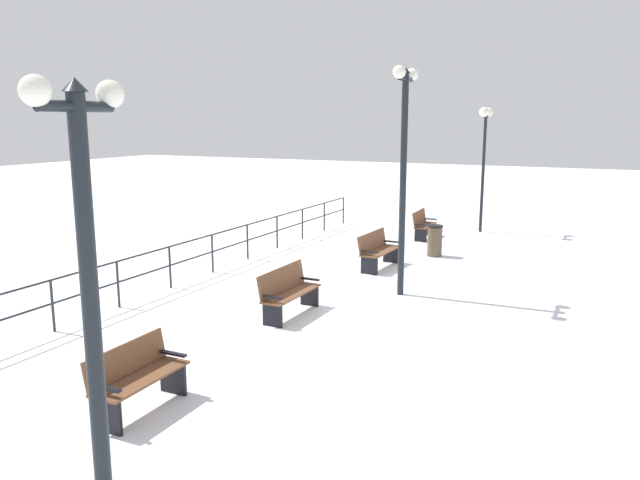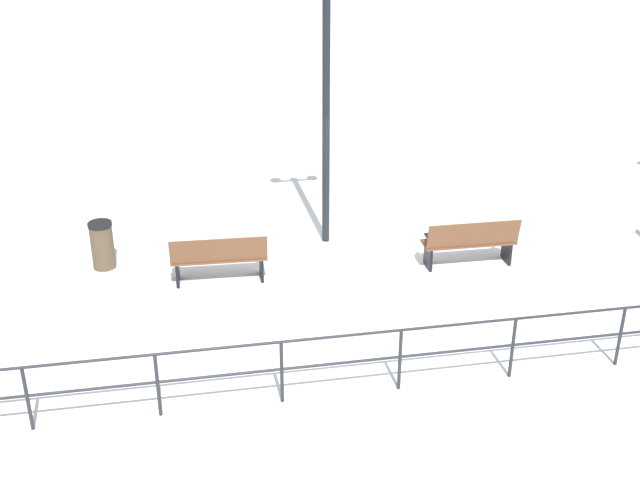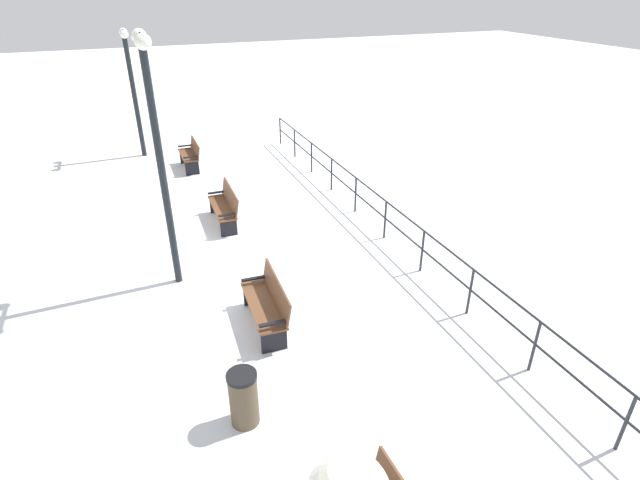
{
  "view_description": "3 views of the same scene",
  "coord_description": "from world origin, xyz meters",
  "px_view_note": "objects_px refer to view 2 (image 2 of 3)",
  "views": [
    {
      "loc": [
        5.55,
        -12.67,
        3.83
      ],
      "look_at": [
        -0.91,
        0.8,
        0.91
      ],
      "focal_mm": 35.04,
      "sensor_mm": 36.0,
      "label": 1
    },
    {
      "loc": [
        -12.62,
        2.79,
        6.87
      ],
      "look_at": [
        -0.87,
        0.64,
        1.12
      ],
      "focal_mm": 45.69,
      "sensor_mm": 36.0,
      "label": 2
    },
    {
      "loc": [
        1.91,
        9.43,
        5.7
      ],
      "look_at": [
        -1.46,
        0.97,
        0.83
      ],
      "focal_mm": 28.0,
      "sensor_mm": 36.0,
      "label": 3
    }
  ],
  "objects_px": {
    "bench_third": "(219,257)",
    "lamppost_middle": "(326,80)",
    "trash_bin": "(102,245)",
    "bench_second": "(470,242)"
  },
  "relations": [
    {
      "from": "bench_second",
      "to": "bench_third",
      "type": "xyz_separation_m",
      "value": [
        0.2,
        4.5,
        -0.01
      ]
    },
    {
      "from": "bench_third",
      "to": "bench_second",
      "type": "bearing_deg",
      "value": -90.06
    },
    {
      "from": "lamppost_middle",
      "to": "trash_bin",
      "type": "distance_m",
      "value": 4.99
    },
    {
      "from": "lamppost_middle",
      "to": "trash_bin",
      "type": "height_order",
      "value": "lamppost_middle"
    },
    {
      "from": "bench_second",
      "to": "bench_third",
      "type": "bearing_deg",
      "value": 88.44
    },
    {
      "from": "lamppost_middle",
      "to": "bench_second",
      "type": "bearing_deg",
      "value": -123.03
    },
    {
      "from": "bench_second",
      "to": "bench_third",
      "type": "distance_m",
      "value": 4.5
    },
    {
      "from": "bench_third",
      "to": "lamppost_middle",
      "type": "height_order",
      "value": "lamppost_middle"
    },
    {
      "from": "bench_second",
      "to": "lamppost_middle",
      "type": "xyz_separation_m",
      "value": [
        1.53,
        2.36,
        2.68
      ]
    },
    {
      "from": "lamppost_middle",
      "to": "trash_bin",
      "type": "xyz_separation_m",
      "value": [
        -0.38,
        4.17,
        -2.73
      ]
    }
  ]
}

